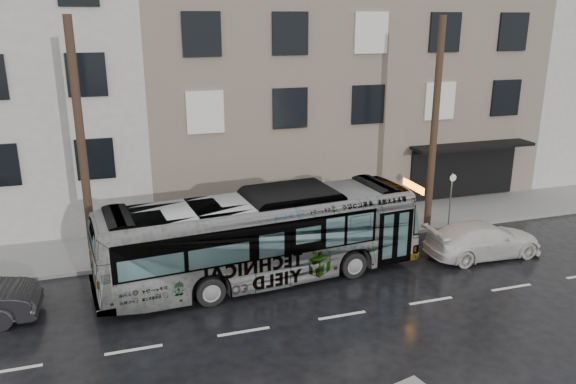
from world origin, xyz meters
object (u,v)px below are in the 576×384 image
(utility_pole_rear, at_px, (82,149))
(bus, at_px, (262,237))
(utility_pole_front, at_px, (434,127))
(sign_post, at_px, (450,199))
(white_sedan, at_px, (483,239))

(utility_pole_rear, distance_m, bus, 6.98)
(utility_pole_front, distance_m, utility_pole_rear, 14.00)
(sign_post, bearing_deg, utility_pole_rear, 180.00)
(bus, height_order, white_sedan, bus)
(sign_post, distance_m, white_sedan, 3.21)
(bus, xyz_separation_m, white_sedan, (8.86, -0.62, -0.93))
(sign_post, bearing_deg, bus, -165.08)
(utility_pole_front, xyz_separation_m, bus, (-8.23, -2.49, -3.03))
(utility_pole_front, bearing_deg, utility_pole_rear, 180.00)
(white_sedan, bearing_deg, sign_post, -8.00)
(bus, distance_m, white_sedan, 8.93)
(utility_pole_rear, distance_m, white_sedan, 15.48)
(utility_pole_front, distance_m, sign_post, 3.48)
(utility_pole_rear, distance_m, sign_post, 15.46)
(utility_pole_rear, xyz_separation_m, sign_post, (15.10, 0.00, -3.30))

